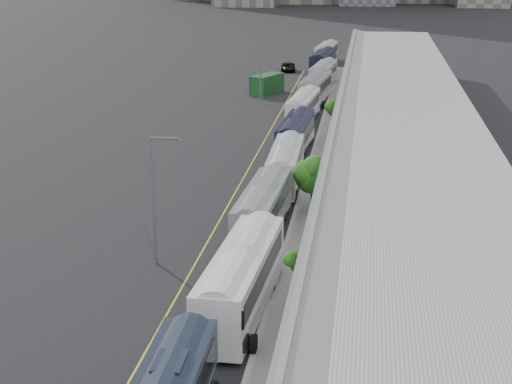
% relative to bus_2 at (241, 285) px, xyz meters
% --- Properties ---
extents(sidewalk, '(10.00, 170.00, 0.12)m').
position_rel_bus_2_xyz_m(sidewalk, '(6.24, 20.88, -1.66)').
color(sidewalk, gray).
rests_on(sidewalk, ground).
extents(lane_line, '(0.12, 160.00, 0.02)m').
position_rel_bus_2_xyz_m(lane_line, '(-4.26, 20.88, -1.71)').
color(lane_line, gold).
rests_on(lane_line, ground).
extents(depot, '(12.45, 160.40, 7.20)m').
position_rel_bus_2_xyz_m(depot, '(10.23, 20.88, 1.79)').
color(depot, gray).
rests_on(depot, ground).
extents(bus_2, '(3.50, 14.04, 4.07)m').
position_rel_bus_2_xyz_m(bus_2, '(0.00, 0.00, 0.00)').
color(bus_2, white).
rests_on(bus_2, ground).
extents(bus_3, '(3.11, 12.85, 3.73)m').
position_rel_bus_2_xyz_m(bus_3, '(-0.55, 14.41, -0.15)').
color(bus_3, gray).
rests_on(bus_3, ground).
extents(bus_4, '(2.82, 12.63, 3.68)m').
position_rel_bus_2_xyz_m(bus_4, '(-0.19, 27.80, -0.17)').
color(bus_4, silver).
rests_on(bus_4, ground).
extents(bus_5, '(3.12, 12.58, 3.65)m').
position_rel_bus_2_xyz_m(bus_5, '(-0.46, 41.05, -0.18)').
color(bus_5, black).
rests_on(bus_5, ground).
extents(bus_6, '(3.38, 12.46, 3.60)m').
position_rel_bus_2_xyz_m(bus_6, '(-0.87, 56.54, -0.20)').
color(bus_6, silver).
rests_on(bus_6, ground).
extents(bus_7, '(3.85, 13.26, 3.82)m').
position_rel_bus_2_xyz_m(bus_7, '(-0.31, 70.56, -0.11)').
color(bus_7, gray).
rests_on(bus_7, ground).
extents(bus_8, '(3.73, 12.85, 3.70)m').
position_rel_bus_2_xyz_m(bus_8, '(-0.02, 84.09, -0.16)').
color(bus_8, '#9D9EA7').
rests_on(bus_8, ground).
extents(bus_9, '(3.77, 13.30, 3.83)m').
position_rel_bus_2_xyz_m(bus_9, '(-0.88, 98.05, -0.10)').
color(bus_9, black).
rests_on(bus_9, ground).
extents(bus_10, '(3.72, 13.12, 3.78)m').
position_rel_bus_2_xyz_m(bus_10, '(-0.94, 110.42, -0.12)').
color(bus_10, silver).
rests_on(bus_10, ground).
extents(tree_1, '(1.20, 1.20, 4.31)m').
position_rel_bus_2_xyz_m(tree_1, '(3.44, -0.82, 1.87)').
color(tree_1, black).
rests_on(tree_1, ground).
extents(tree_2, '(2.79, 2.79, 4.63)m').
position_rel_bus_2_xyz_m(tree_2, '(2.64, 20.70, 1.51)').
color(tree_2, black).
rests_on(tree_2, ground).
extents(tree_3, '(1.70, 1.70, 4.00)m').
position_rel_bus_2_xyz_m(tree_3, '(3.19, 49.67, 1.40)').
color(tree_3, black).
rests_on(tree_3, ground).
extents(street_lamp_near, '(2.04, 0.22, 8.73)m').
position_rel_bus_2_xyz_m(street_lamp_near, '(-6.72, 7.28, 3.33)').
color(street_lamp_near, '#59595E').
rests_on(street_lamp_near, ground).
extents(street_lamp_far, '(2.04, 0.22, 9.05)m').
position_rel_bus_2_xyz_m(street_lamp_far, '(-7.38, 68.08, 3.50)').
color(street_lamp_far, '#59595E').
rests_on(street_lamp_far, ground).
extents(shipping_container, '(4.54, 6.82, 2.75)m').
position_rel_bus_2_xyz_m(shipping_container, '(-7.74, 76.83, -0.35)').
color(shipping_container, '#15441B').
rests_on(shipping_container, ground).
extents(suv, '(2.89, 5.39, 1.44)m').
position_rel_bus_2_xyz_m(suv, '(-6.88, 100.05, -1.00)').
color(suv, black).
rests_on(suv, ground).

